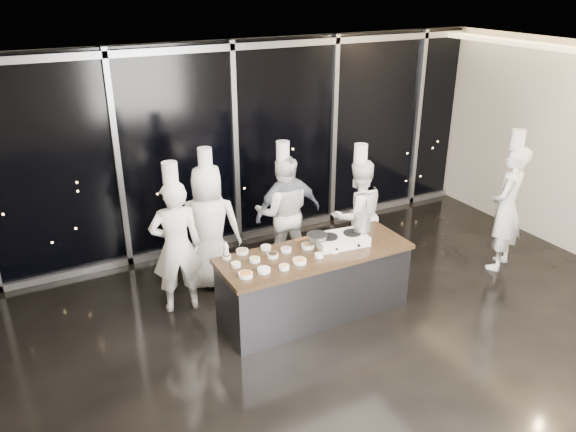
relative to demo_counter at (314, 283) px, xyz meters
name	(u,v)px	position (x,y,z in m)	size (l,w,h in m)	color
ground	(352,350)	(0.00, -0.90, -0.45)	(9.00, 9.00, 0.00)	black
room_shell	(376,167)	(0.18, -0.90, 1.79)	(9.02, 7.02, 3.21)	beige
window_wall	(234,146)	(0.00, 2.53, 1.14)	(8.90, 0.11, 3.20)	black
demo_counter	(314,283)	(0.00, 0.00, 0.00)	(2.46, 0.86, 0.90)	#3D3D42
stove	(340,239)	(0.39, 0.03, 0.51)	(0.71, 0.48, 0.14)	silver
frying_pan	(316,236)	(0.07, 0.09, 0.61)	(0.47, 0.29, 0.04)	slate
stock_pot	(362,222)	(0.70, 0.02, 0.69)	(0.21, 0.21, 0.21)	#AFAFB1
prep_bowls	(278,257)	(-0.50, 0.03, 0.47)	(1.40, 0.73, 0.05)	white
squeeze_bottle	(226,250)	(-1.05, 0.34, 0.56)	(0.06, 0.06, 0.23)	silver
chef_far_left	(176,246)	(-1.49, 0.93, 0.46)	(0.71, 0.52, 2.02)	white
chef_left	(209,226)	(-0.90, 1.33, 0.45)	(1.03, 0.88, 2.01)	white
chef_center	(283,212)	(0.26, 1.38, 0.41)	(1.00, 0.90, 1.93)	white
guest	(288,213)	(0.32, 1.33, 0.41)	(1.02, 0.44, 1.73)	#121B33
chef_right	(357,215)	(1.18, 0.81, 0.40)	(0.85, 0.68, 1.91)	white
chef_side	(507,208)	(3.11, -0.17, 0.50)	(0.82, 0.72, 2.11)	white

